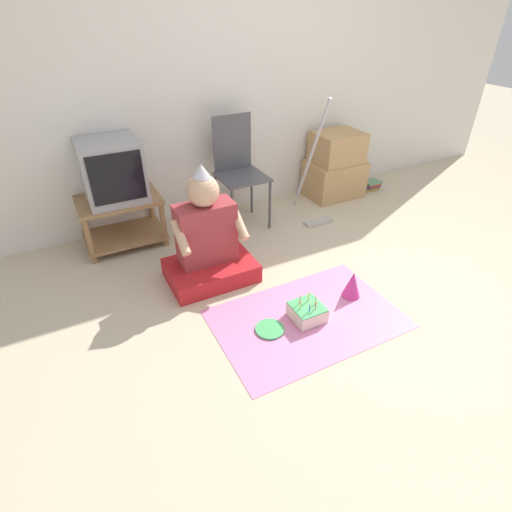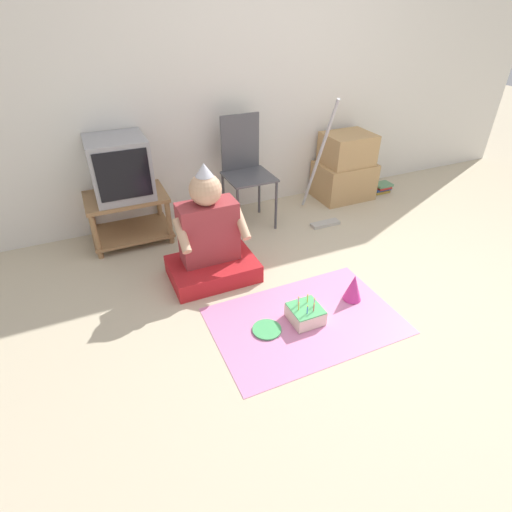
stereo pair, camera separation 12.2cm
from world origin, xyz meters
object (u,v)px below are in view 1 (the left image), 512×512
Objects in this scene: person_seated at (208,244)px; party_hat_blue at (352,284)px; book_pile at (371,185)px; tv at (112,170)px; dust_mop at (314,187)px; birthday_cake at (307,312)px; paper_plate at (270,329)px; cardboard_box_stack at (335,167)px; folding_chair at (238,165)px.

party_hat_blue is at bearing -40.35° from person_seated.
party_hat_blue is at bearing -134.69° from book_pile.
person_seated is at bearing 139.65° from party_hat_blue.
dust_mop is at bearing -12.19° from tv.
birthday_cake is 0.42m from party_hat_blue.
book_pile is at bearing 34.82° from paper_plate.
person_seated reaches higher than cardboard_box_stack.
tv is at bearing 110.90° from paper_plate.
dust_mop is (0.64, -0.29, -0.23)m from folding_chair.
person_seated is (0.46, -0.80, -0.37)m from tv.
tv is at bearing 175.88° from folding_chair.
person_seated is 0.79m from paper_plate.
tv is 0.54× the size of person_seated.
birthday_cake reaches higher than paper_plate.
tv is 2.21m from cardboard_box_stack.
dust_mop is 6.04× the size of paper_plate.
book_pile is (0.46, -0.08, -0.26)m from cardboard_box_stack.
birthday_cake is 0.28m from paper_plate.
cardboard_box_stack is at bearing 58.06° from party_hat_blue.
tv reaches higher than paper_plate.
dust_mop is at bearing 69.65° from party_hat_blue.
folding_chair is 4.76× the size of book_pile.
cardboard_box_stack is at bearing 43.37° from paper_plate.
person_seated is at bearing -155.38° from cardboard_box_stack.
cardboard_box_stack is (2.19, -0.01, -0.35)m from tv.
book_pile is 1.96m from party_hat_blue.
person_seated is at bearing 117.83° from birthday_cake.
paper_plate is (-1.60, -1.51, -0.30)m from cardboard_box_stack.
dust_mop reaches higher than tv.
birthday_cake is (-1.79, -1.45, 0.01)m from book_pile.
person_seated is at bearing -59.93° from tv.
cardboard_box_stack is at bearing 3.31° from folding_chair.
folding_chair is 4.85× the size of party_hat_blue.
birthday_cake is at bearing -141.01° from book_pile.
book_pile reaches higher than paper_plate.
dust_mop is 1.04m from book_pile.
party_hat_blue is (-0.92, -1.47, -0.21)m from cardboard_box_stack.
party_hat_blue is (0.22, -1.41, -0.45)m from folding_chair.
dust_mop is (1.68, -0.36, -0.33)m from tv.
cardboard_box_stack reaches higher than paper_plate.
birthday_cake is at bearing -62.17° from person_seated.
person_seated is 4.47× the size of party_hat_blue.
folding_chair is at bearing 179.51° from book_pile.
folding_chair is 0.85× the size of dust_mop.
party_hat_blue is at bearing -81.08° from folding_chair.
folding_chair reaches higher than person_seated.
cardboard_box_stack is at bearing 35.13° from dust_mop.
tv is at bearing 120.07° from person_seated.
folding_chair is 0.73m from dust_mop.
dust_mop is 1.28× the size of person_seated.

